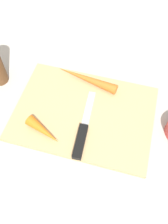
{
  "coord_description": "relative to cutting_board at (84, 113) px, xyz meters",
  "views": [
    {
      "loc": [
        0.09,
        -0.32,
        0.55
      ],
      "look_at": [
        0.0,
        0.0,
        0.01
      ],
      "focal_mm": 38.82,
      "sensor_mm": 36.0,
      "label": 1
    }
  ],
  "objects": [
    {
      "name": "ground_plane",
      "position": [
        0.0,
        0.0,
        -0.01
      ],
      "size": [
        1.4,
        1.4,
        0.0
      ],
      "primitive_type": "plane",
      "color": "#ADA8A0"
    },
    {
      "name": "carrot_long",
      "position": [
        -0.02,
        0.1,
        0.02
      ],
      "size": [
        0.18,
        0.06,
        0.03
      ],
      "primitive_type": "cone",
      "rotation": [
        0.0,
        1.57,
        2.95
      ],
      "color": "orange",
      "rests_on": "cutting_board"
    },
    {
      "name": "knife",
      "position": [
        0.01,
        -0.07,
        0.01
      ],
      "size": [
        0.03,
        0.2,
        0.01
      ],
      "rotation": [
        0.0,
        0.0,
        1.63
      ],
      "color": "#B7B7BC",
      "rests_on": "cutting_board"
    },
    {
      "name": "cutting_board",
      "position": [
        0.0,
        0.0,
        0.0
      ],
      "size": [
        0.36,
        0.26,
        0.01
      ],
      "primitive_type": "cube",
      "color": "tan",
      "rests_on": "ground_plane"
    },
    {
      "name": "carrot_short",
      "position": [
        -0.08,
        -0.09,
        0.02
      ],
      "size": [
        0.1,
        0.06,
        0.03
      ],
      "primitive_type": "cone",
      "rotation": [
        0.0,
        1.57,
        5.87
      ],
      "color": "orange",
      "rests_on": "cutting_board"
    }
  ]
}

